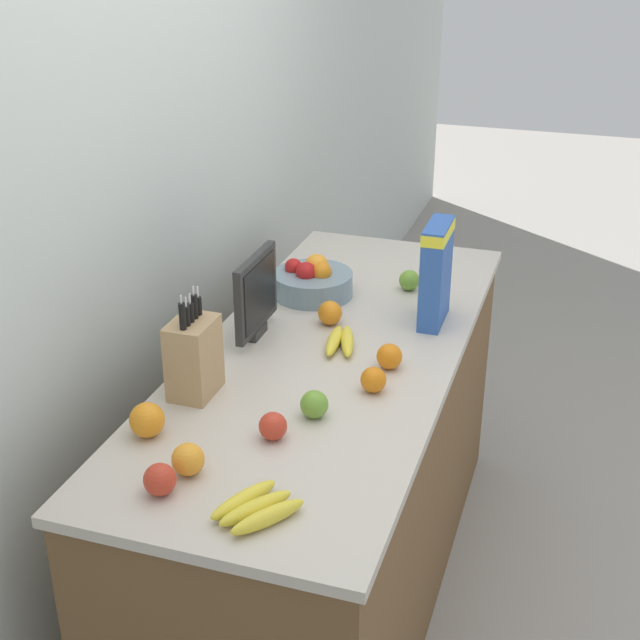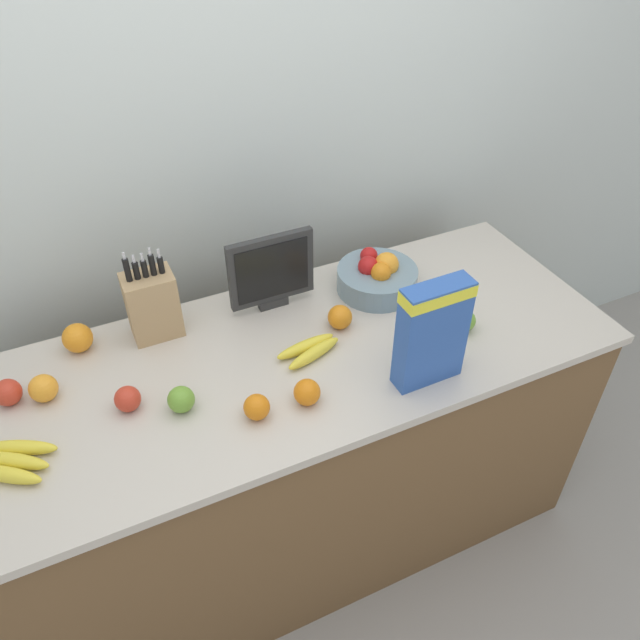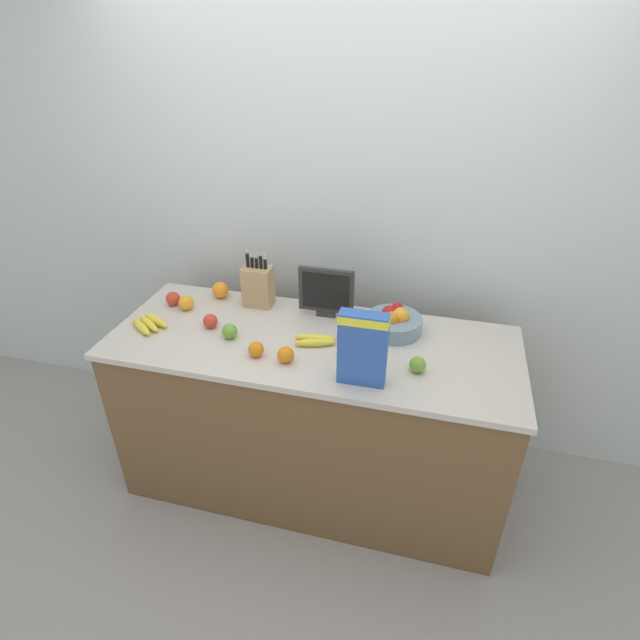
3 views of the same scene
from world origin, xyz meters
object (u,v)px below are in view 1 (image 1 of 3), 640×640
Objects in this scene: cereal_box at (436,269)px; apple_leftmost at (409,280)px; orange_mid_right at (188,459)px; orange_mid_left at (373,380)px; orange_near_bowl at (330,313)px; small_monitor at (256,294)px; knife_block at (194,357)px; apple_rear at (273,426)px; apple_near_bananas at (160,480)px; orange_front_center at (147,420)px; apple_front at (314,404)px; banana_bunch_right at (341,341)px; orange_front_right at (389,356)px; banana_bunch_left at (256,508)px; fruit_bowl at (313,281)px.

apple_leftmost is (0.22, 0.13, -0.14)m from cereal_box.
orange_mid_right reaches higher than orange_mid_left.
orange_near_bowl is (-0.12, 0.31, -0.14)m from cereal_box.
orange_near_bowl is (0.15, -0.19, -0.10)m from small_monitor.
knife_block is 0.33m from apple_rear.
orange_front_center is at bearing 34.41° from apple_near_bananas.
apple_front is 0.96× the size of orange_near_bowl.
knife_block is 0.49m from orange_mid_left.
banana_bunch_right is at bearing -1.43° from apple_rear.
orange_mid_right is at bearing 148.46° from orange_mid_left.
orange_mid_right is (-0.87, 0.07, 0.00)m from orange_near_bowl.
cereal_box is (0.27, -0.49, 0.04)m from small_monitor.
cereal_box reaches higher than apple_rear.
small_monitor is 0.26m from orange_near_bowl.
knife_block is at bearing -5.46° from orange_front_center.
banana_bunch_right is 0.75m from orange_mid_right.
banana_bunch_right is 2.91× the size of apple_leftmost.
apple_leftmost is at bearing -11.46° from orange_mid_right.
apple_leftmost is at bearing -36.25° from small_monitor.
orange_mid_left is (-0.23, -0.16, 0.02)m from banana_bunch_right.
orange_front_right is (0.30, -0.47, -0.07)m from knife_block.
banana_bunch_left is at bearing -91.83° from apple_near_bananas.
knife_block reaches higher than banana_bunch_right.
orange_near_bowl is (0.96, -0.10, 0.00)m from apple_near_bananas.
knife_block is at bearing 172.89° from fruit_bowl.
knife_block reaches higher than small_monitor.
banana_bunch_right is 0.69m from orange_front_center.
apple_near_bananas reaches higher than apple_front.
knife_block is at bearing 87.16° from apple_front.
orange_mid_left is (0.51, -0.31, -0.00)m from orange_mid_right.
small_monitor reaches higher than orange_mid_left.
apple_leftmost is 0.57m from orange_front_right.
orange_front_center is at bearing 174.54° from knife_block.
orange_front_right is at bearing -3.46° from orange_mid_left.
apple_front reaches higher than banana_bunch_right.
small_monitor is at bearing 38.76° from apple_front.
banana_bunch_right is (-0.34, -0.20, -0.03)m from fruit_bowl.
apple_front is (-0.40, -0.05, 0.02)m from banana_bunch_right.
cereal_box reaches higher than orange_mid_right.
small_monitor is 3.79× the size of apple_front.
orange_near_bowl is 0.44m from orange_mid_left.
small_monitor is 0.86× the size of cereal_box.
orange_near_bowl is (0.67, 0.06, 0.00)m from apple_rear.
orange_mid_left is (0.60, -0.10, 0.02)m from banana_bunch_left.
apple_front reaches higher than banana_bunch_left.
small_monitor is at bearing 118.48° from cereal_box.
apple_near_bananas is 1.05× the size of orange_mid_left.
cereal_box reaches higher than knife_block.
cereal_box is 0.52m from orange_mid_left.
cereal_box is 1.57× the size of banana_bunch_right.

